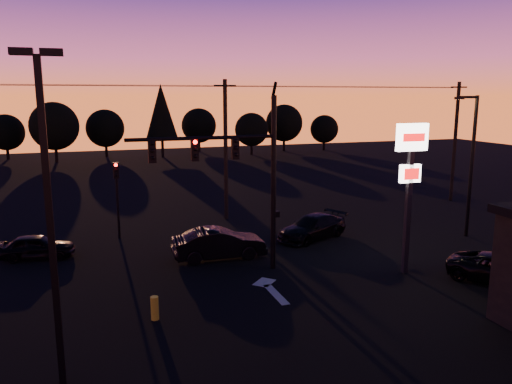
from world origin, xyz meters
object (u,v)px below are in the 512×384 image
secondary_signal (117,189)px  car_mid (219,244)px  pylon_sign (410,166)px  traffic_signal_mast (240,166)px  streetlight (471,160)px  car_left (37,247)px  car_right (312,227)px  suv_parked (503,270)px  bollard (155,308)px  parking_lot_light (48,200)px

secondary_signal → car_mid: size_ratio=0.94×
secondary_signal → pylon_sign: 15.75m
pylon_sign → car_mid: bearing=147.8°
traffic_signal_mast → pylon_sign: 7.52m
traffic_signal_mast → streetlight: (14.01, 1.51, -0.52)m
pylon_sign → car_left: size_ratio=1.91×
secondary_signal → car_left: (-4.11, -2.34, -2.25)m
car_right → suv_parked: (4.78, -8.98, -0.04)m
streetlight → secondary_signal: bearing=162.4°
car_left → streetlight: bearing=-90.7°
car_mid → suv_parked: (10.67, -7.27, -0.14)m
pylon_sign → bollard: pylon_sign is taller
parking_lot_light → car_mid: (6.99, 9.23, -4.51)m
streetlight → car_right: size_ratio=1.75×
pylon_sign → car_mid: pylon_sign is taller
pylon_sign → car_right: 7.89m
secondary_signal → streetlight: bearing=-17.6°
parking_lot_light → suv_parked: parking_lot_light is taller
secondary_signal → car_mid: (4.49, -5.26, -2.10)m
pylon_sign → secondary_signal: bearing=140.2°
streetlight → car_right: streetlight is taller
bollard → suv_parked: suv_parked is taller
car_mid → car_right: 6.13m
bollard → car_right: 12.50m
pylon_sign → car_mid: 9.80m
parking_lot_light → car_left: size_ratio=2.56×
secondary_signal → parking_lot_light: size_ratio=0.48×
secondary_signal → car_right: 11.18m
bollard → traffic_signal_mast: bearing=40.4°
parking_lot_light → suv_parked: 18.37m
streetlight → suv_parked: (-3.75, -6.54, -3.80)m
streetlight → car_left: 23.61m
suv_parked → parking_lot_light: bearing=155.1°
streetlight → car_left: size_ratio=2.24×
pylon_sign → car_mid: size_ratio=1.48×
bollard → car_left: size_ratio=0.24×
secondary_signal → car_right: size_ratio=0.95×
streetlight → parking_lot_light: bearing=-158.3°
car_left → suv_parked: suv_parked is taller
car_left → suv_parked: (19.27, -10.19, 0.01)m
traffic_signal_mast → pylon_sign: traffic_signal_mast is taller
streetlight → suv_parked: bearing=-119.8°
traffic_signal_mast → secondary_signal: size_ratio=1.97×
parking_lot_light → car_right: parking_lot_light is taller
pylon_sign → bollard: size_ratio=7.80×
parking_lot_light → pylon_sign: bearing=17.2°
car_left → car_mid: size_ratio=0.77×
parking_lot_light → bollard: (3.01, 3.25, -4.83)m
traffic_signal_mast → suv_parked: traffic_signal_mast is taller
parking_lot_light → car_mid: bearing=52.8°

